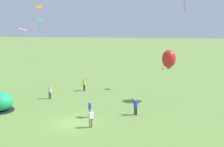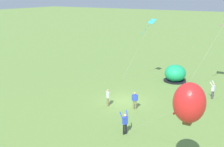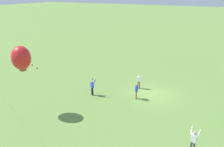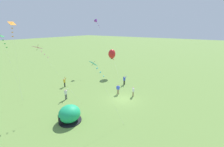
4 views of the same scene
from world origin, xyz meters
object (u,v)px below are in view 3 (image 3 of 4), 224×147
Objects in this scene: person_center_field at (92,87)px; person_near_tent at (136,90)px; kite_red at (21,58)px; person_strolling at (194,140)px; person_with_toddler at (139,81)px.

person_near_tent is at bearing -162.91° from person_center_field.
kite_red is at bearing 40.55° from person_near_tent.
person_strolling is at bearing 158.21° from person_center_field.
person_strolling is at bearing 130.59° from person_with_toddler.
person_near_tent is at bearing -139.45° from kite_red.
person_with_toddler is 0.27× the size of kite_red.
person_center_field is 0.30× the size of kite_red.
person_near_tent is (-0.69, 2.58, 0.00)m from person_with_toddler.
kite_red is (3.62, 5.60, 4.25)m from person_center_field.
kite_red is at bearing 4.53° from person_strolling.
person_center_field is 1.10× the size of person_near_tent.
person_center_field reaches higher than person_near_tent.
kite_red is (8.18, 7.00, 4.29)m from person_near_tent.
person_near_tent is 0.27× the size of kite_red.
person_with_toddler is 0.91× the size of person_center_field.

